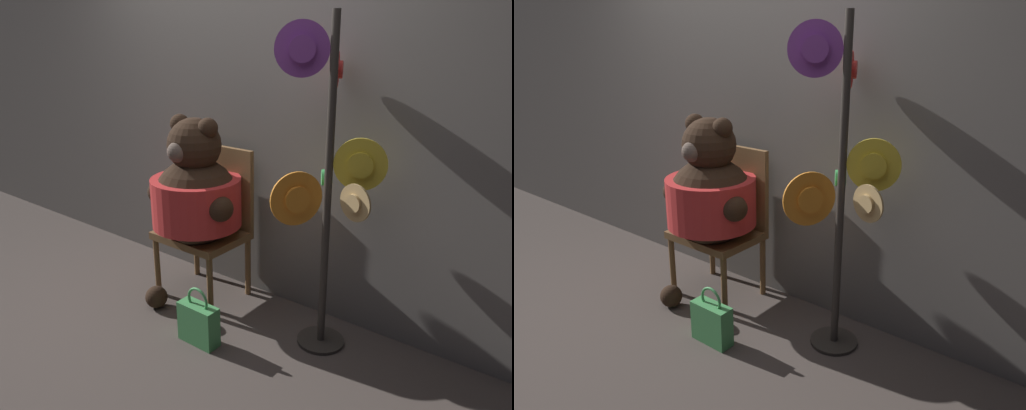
{
  "view_description": "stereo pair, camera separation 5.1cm",
  "coord_description": "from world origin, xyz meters",
  "views": [
    {
      "loc": [
        2.12,
        -1.85,
        1.76
      ],
      "look_at": [
        0.4,
        0.37,
        0.78
      ],
      "focal_mm": 35.0,
      "sensor_mm": 36.0,
      "label": 1
    },
    {
      "loc": [
        2.16,
        -1.82,
        1.76
      ],
      "look_at": [
        0.4,
        0.37,
        0.78
      ],
      "focal_mm": 35.0,
      "sensor_mm": 36.0,
      "label": 2
    }
  ],
  "objects": [
    {
      "name": "ground_plane",
      "position": [
        0.0,
        0.0,
        0.0
      ],
      "size": [
        14.0,
        14.0,
        0.0
      ],
      "primitive_type": "plane",
      "color": "#4C423D"
    },
    {
      "name": "wall_back",
      "position": [
        0.0,
        0.75,
        1.15
      ],
      "size": [
        8.0,
        0.1,
        2.3
      ],
      "color": "#66605B",
      "rests_on": "ground_plane"
    },
    {
      "name": "chair",
      "position": [
        -0.1,
        0.49,
        0.55
      ],
      "size": [
        0.56,
        0.45,
        1.03
      ],
      "color": "brown",
      "rests_on": "ground_plane"
    },
    {
      "name": "teddy_bear",
      "position": [
        -0.07,
        0.33,
        0.75
      ],
      "size": [
        0.71,
        0.63,
        1.27
      ],
      "color": "black",
      "rests_on": "ground_plane"
    },
    {
      "name": "hat_display_rack",
      "position": [
        0.85,
        0.4,
        1.02
      ],
      "size": [
        0.54,
        0.54,
        1.87
      ],
      "color": "#332D28",
      "rests_on": "ground_plane"
    },
    {
      "name": "handbag_on_ground",
      "position": [
        0.29,
        -0.04,
        0.13
      ],
      "size": [
        0.26,
        0.1,
        0.36
      ],
      "color": "#479E56",
      "rests_on": "ground_plane"
    }
  ]
}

